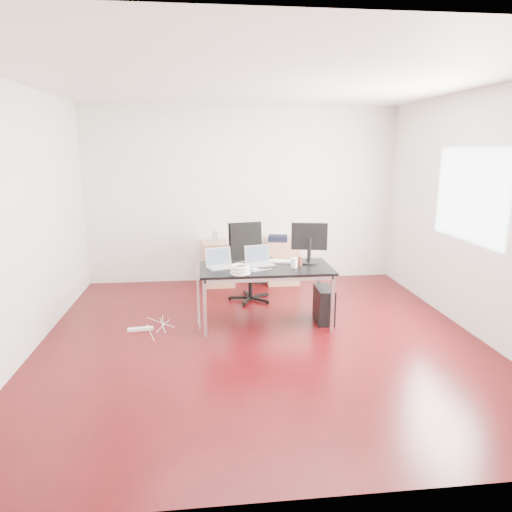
{
  "coord_description": "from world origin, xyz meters",
  "views": [
    {
      "loc": [
        -0.6,
        -4.88,
        2.13
      ],
      "look_at": [
        0.0,
        0.55,
        0.85
      ],
      "focal_mm": 32.0,
      "sensor_mm": 36.0,
      "label": 1
    }
  ],
  "objects": [
    {
      "name": "desk",
      "position": [
        0.11,
        0.46,
        0.68
      ],
      "size": [
        1.6,
        0.8,
        0.73
      ],
      "color": "black",
      "rests_on": "ground"
    },
    {
      "name": "keyboard",
      "position": [
        0.3,
        0.7,
        0.74
      ],
      "size": [
        0.46,
        0.23,
        0.02
      ],
      "primitive_type": "cube",
      "rotation": [
        0.0,
        0.0,
        -0.21
      ],
      "color": "white",
      "rests_on": "desk"
    },
    {
      "name": "cup_brown",
      "position": [
        0.53,
        0.5,
        0.78
      ],
      "size": [
        0.1,
        0.1,
        0.1
      ],
      "primitive_type": "cylinder",
      "rotation": [
        0.0,
        0.0,
        -0.36
      ],
      "color": "#4F231B",
      "rests_on": "desk"
    },
    {
      "name": "monitor",
      "position": [
        0.68,
        0.61,
        1.01
      ],
      "size": [
        0.45,
        0.26,
        0.51
      ],
      "rotation": [
        0.0,
        0.0,
        -0.21
      ],
      "color": "black",
      "rests_on": "desk"
    },
    {
      "name": "filing_cabinet_right",
      "position": [
        0.61,
        2.23,
        0.35
      ],
      "size": [
        0.5,
        0.5,
        0.7
      ],
      "primitive_type": "cube",
      "color": "#B07758",
      "rests_on": "ground"
    },
    {
      "name": "pc_tower",
      "position": [
        0.85,
        0.46,
        0.22
      ],
      "size": [
        0.22,
        0.46,
        0.44
      ],
      "primitive_type": "cube",
      "rotation": [
        0.0,
        0.0,
        -0.04
      ],
      "color": "black",
      "rests_on": "ground"
    },
    {
      "name": "laptop_right",
      "position": [
        0.04,
        0.58,
        0.79
      ],
      "size": [
        0.38,
        0.32,
        0.23
      ],
      "rotation": [
        0.0,
        0.0,
        0.21
      ],
      "color": "silver",
      "rests_on": "desk"
    },
    {
      "name": "office_chair",
      "position": [
        -0.0,
        1.47,
        0.61
      ],
      "size": [
        0.56,
        0.58,
        1.08
      ],
      "rotation": [
        0.0,
        0.0,
        0.2
      ],
      "color": "black",
      "rests_on": "ground"
    },
    {
      "name": "wastebasket",
      "position": [
        0.27,
        2.25,
        0.14
      ],
      "size": [
        0.26,
        0.26,
        0.28
      ],
      "primitive_type": "cylinder",
      "rotation": [
        0.0,
        0.0,
        -0.08
      ],
      "color": "black",
      "rests_on": "ground"
    },
    {
      "name": "room_shell",
      "position": [
        0.04,
        0.0,
        1.4
      ],
      "size": [
        5.0,
        5.0,
        5.0
      ],
      "color": "#390609",
      "rests_on": "ground"
    },
    {
      "name": "cable_coil",
      "position": [
        -0.22,
        0.16,
        0.78
      ],
      "size": [
        0.24,
        0.24,
        0.11
      ],
      "rotation": [
        0.0,
        0.0,
        0.14
      ],
      "color": "white",
      "rests_on": "desk"
    },
    {
      "name": "filing_cabinet_left",
      "position": [
        -0.42,
        2.23,
        0.35
      ],
      "size": [
        0.5,
        0.5,
        0.7
      ],
      "primitive_type": "cube",
      "color": "#B07758",
      "rests_on": "ground"
    },
    {
      "name": "cup_white",
      "position": [
        0.45,
        0.4,
        0.79
      ],
      "size": [
        0.09,
        0.09,
        0.12
      ],
      "primitive_type": "cylinder",
      "rotation": [
        0.0,
        0.0,
        0.16
      ],
      "color": "white",
      "rests_on": "desk"
    },
    {
      "name": "speaker",
      "position": [
        -0.47,
        2.18,
        0.79
      ],
      "size": [
        0.09,
        0.08,
        0.18
      ],
      "primitive_type": "cube",
      "rotation": [
        0.0,
        0.0,
        -0.01
      ],
      "color": "#9E9E9E",
      "rests_on": "filing_cabinet_left"
    },
    {
      "name": "navy_garment",
      "position": [
        0.53,
        2.18,
        0.74
      ],
      "size": [
        0.34,
        0.3,
        0.09
      ],
      "primitive_type": "cube",
      "rotation": [
        0.0,
        0.0,
        -0.21
      ],
      "color": "black",
      "rests_on": "filing_cabinet_right"
    },
    {
      "name": "laptop_left",
      "position": [
        -0.44,
        0.5,
        0.79
      ],
      "size": [
        0.4,
        0.35,
        0.23
      ],
      "rotation": [
        0.0,
        0.0,
        0.34
      ],
      "color": "silver",
      "rests_on": "desk"
    },
    {
      "name": "power_adapter",
      "position": [
        -0.04,
        0.29,
        0.74
      ],
      "size": [
        0.09,
        0.09,
        0.03
      ],
      "primitive_type": "cube",
      "rotation": [
        0.0,
        0.0,
        0.28
      ],
      "color": "white",
      "rests_on": "desk"
    },
    {
      "name": "power_strip",
      "position": [
        -1.42,
        0.39,
        0.02
      ],
      "size": [
        0.3,
        0.09,
        0.04
      ],
      "primitive_type": "cube",
      "rotation": [
        0.0,
        0.0,
        0.11
      ],
      "color": "white",
      "rests_on": "ground"
    }
  ]
}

